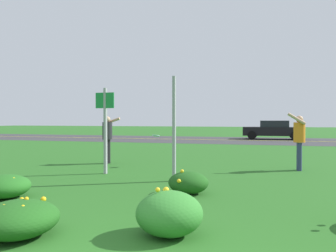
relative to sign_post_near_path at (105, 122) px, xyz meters
name	(u,v)px	position (x,y,z in m)	size (l,w,h in m)	color
ground_plane	(229,157)	(2.90, 5.31, -1.48)	(120.00, 120.00, 0.00)	#26601E
highway_strip	(248,140)	(2.90, 17.37, -1.47)	(120.00, 9.21, 0.01)	#38383A
highway_center_stripe	(248,140)	(2.90, 17.37, -1.47)	(120.00, 0.16, 0.00)	yellow
daylily_clump_front_center	(188,183)	(2.87, -1.97, -1.25)	(0.84, 0.83, 0.51)	#1E5619
daylily_clump_front_right	(18,219)	(1.32, -5.23, -1.24)	(1.04, 1.13, 0.53)	#1E5619
daylily_clump_mid_center	(169,213)	(3.22, -4.63, -1.18)	(0.89, 0.91, 0.65)	#337F2D
daylily_clump_mid_left	(4,186)	(-0.52, -3.37, -1.25)	(0.99, 1.04, 0.46)	#23661E
sign_post_near_path	(105,122)	(0.00, 0.00, 0.00)	(0.56, 0.10, 2.43)	#93969B
sign_post_by_roadside	(174,129)	(2.20, -0.64, -0.17)	(0.07, 0.10, 2.62)	#93969B
person_thrower_dark_shirt	(107,135)	(-0.97, 2.12, -0.49)	(0.57, 0.49, 1.65)	#232328
person_catcher_orange_shirt	(299,137)	(5.33, 2.22, -0.48)	(0.53, 0.49, 1.75)	orange
frisbee_pale_blue	(156,136)	(0.89, 1.90, -0.47)	(0.24, 0.24, 0.08)	#ADD6E5
car_black_center_left	(273,130)	(4.72, 19.45, -0.74)	(4.50, 2.00, 1.45)	black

